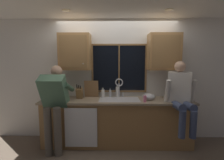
% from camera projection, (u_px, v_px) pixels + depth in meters
% --- Properties ---
extents(back_wall, '(5.31, 0.12, 2.55)m').
position_uv_depth(back_wall, '(117.00, 80.00, 3.64)').
color(back_wall, silver).
rests_on(back_wall, floor).
extents(ceiling_downlight_left, '(0.14, 0.14, 0.01)m').
position_uv_depth(ceiling_downlight_left, '(66.00, 10.00, 2.85)').
color(ceiling_downlight_left, '#FFEAB2').
extents(ceiling_downlight_right, '(0.14, 0.14, 0.01)m').
position_uv_depth(ceiling_downlight_right, '(169.00, 10.00, 2.82)').
color(ceiling_downlight_right, '#FFEAB2').
extents(window_glass, '(1.10, 0.02, 0.95)m').
position_uv_depth(window_glass, '(119.00, 68.00, 3.54)').
color(window_glass, black).
extents(window_frame_top, '(1.17, 0.02, 0.04)m').
position_uv_depth(window_frame_top, '(119.00, 45.00, 3.48)').
color(window_frame_top, brown).
extents(window_frame_bottom, '(1.17, 0.02, 0.04)m').
position_uv_depth(window_frame_bottom, '(119.00, 91.00, 3.59)').
color(window_frame_bottom, brown).
extents(window_frame_left, '(0.03, 0.02, 0.95)m').
position_uv_depth(window_frame_left, '(92.00, 68.00, 3.54)').
color(window_frame_left, brown).
extents(window_frame_right, '(0.03, 0.02, 0.95)m').
position_uv_depth(window_frame_right, '(146.00, 68.00, 3.52)').
color(window_frame_right, brown).
extents(window_mullion_center, '(0.02, 0.02, 0.95)m').
position_uv_depth(window_mullion_center, '(119.00, 68.00, 3.53)').
color(window_mullion_center, brown).
extents(lower_cabinet_run, '(2.91, 0.58, 0.88)m').
position_uv_depth(lower_cabinet_run, '(117.00, 122.00, 3.39)').
color(lower_cabinet_run, olive).
rests_on(lower_cabinet_run, floor).
extents(countertop, '(2.97, 0.62, 0.04)m').
position_uv_depth(countertop, '(117.00, 100.00, 3.32)').
color(countertop, gray).
rests_on(countertop, lower_cabinet_run).
extents(dishwasher_front, '(0.60, 0.02, 0.74)m').
position_uv_depth(dishwasher_front, '(81.00, 128.00, 3.09)').
color(dishwasher_front, white).
extents(upper_cabinet_left, '(0.62, 0.36, 0.72)m').
position_uv_depth(upper_cabinet_left, '(75.00, 52.00, 3.36)').
color(upper_cabinet_left, '#A87A47').
extents(upper_cabinet_right, '(0.62, 0.36, 0.72)m').
position_uv_depth(upper_cabinet_right, '(164.00, 52.00, 3.33)').
color(upper_cabinet_right, '#A87A47').
extents(sink, '(0.80, 0.46, 0.21)m').
position_uv_depth(sink, '(119.00, 104.00, 3.34)').
color(sink, '#B7B7BC').
rests_on(sink, lower_cabinet_run).
extents(faucet, '(0.18, 0.09, 0.40)m').
position_uv_depth(faucet, '(119.00, 85.00, 3.47)').
color(faucet, silver).
rests_on(faucet, countertop).
extents(person_standing, '(0.53, 0.67, 1.60)m').
position_uv_depth(person_standing, '(54.00, 101.00, 3.00)').
color(person_standing, '#595147').
rests_on(person_standing, floor).
extents(person_sitting_on_counter, '(0.54, 0.65, 1.26)m').
position_uv_depth(person_sitting_on_counter, '(181.00, 93.00, 3.02)').
color(person_sitting_on_counter, '#384260').
rests_on(person_sitting_on_counter, countertop).
extents(knife_block, '(0.12, 0.18, 0.32)m').
position_uv_depth(knife_block, '(79.00, 93.00, 3.39)').
color(knife_block, olive).
rests_on(knife_block, countertop).
extents(cutting_board, '(0.29, 0.09, 0.35)m').
position_uv_depth(cutting_board, '(91.00, 89.00, 3.53)').
color(cutting_board, '#997047').
rests_on(cutting_board, countertop).
extents(mixing_bowl, '(0.25, 0.25, 0.13)m').
position_uv_depth(mixing_bowl, '(149.00, 97.00, 3.31)').
color(mixing_bowl, '#B7B7BC').
rests_on(mixing_bowl, countertop).
extents(soap_dispenser, '(0.06, 0.07, 0.17)m').
position_uv_depth(soap_dispenser, '(145.00, 99.00, 3.11)').
color(soap_dispenser, pink).
rests_on(soap_dispenser, countertop).
extents(bottle_green_glass, '(0.05, 0.05, 0.19)m').
position_uv_depth(bottle_green_glass, '(110.00, 93.00, 3.54)').
color(bottle_green_glass, '#B7B7BC').
rests_on(bottle_green_glass, countertop).
extents(bottle_tall_clear, '(0.07, 0.07, 0.28)m').
position_uv_depth(bottle_tall_clear, '(117.00, 91.00, 3.54)').
color(bottle_tall_clear, silver).
rests_on(bottle_tall_clear, countertop).
extents(bottle_amber_small, '(0.07, 0.07, 0.21)m').
position_uv_depth(bottle_amber_small, '(103.00, 93.00, 3.50)').
color(bottle_amber_small, silver).
rests_on(bottle_amber_small, countertop).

